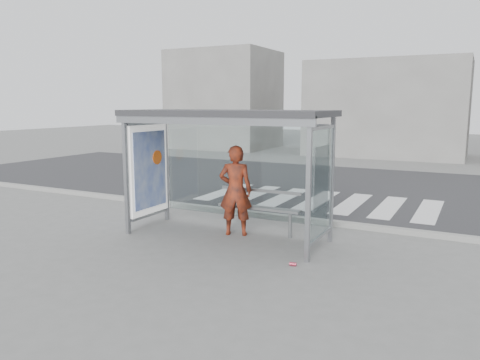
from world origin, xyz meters
name	(u,v)px	position (x,y,z in m)	size (l,w,h in m)	color
ground	(226,237)	(0.00, 0.00, 0.00)	(80.00, 80.00, 0.00)	slate
road	(326,186)	(0.00, 7.00, 0.00)	(30.00, 10.00, 0.01)	#29292C
curb	(265,215)	(0.00, 1.95, 0.06)	(30.00, 0.18, 0.12)	gray
crosswalk	(317,200)	(0.50, 4.50, 0.00)	(6.55, 3.00, 0.00)	silver
bus_shelter	(211,141)	(-0.37, 0.06, 1.98)	(4.25, 1.65, 2.62)	gray
building_left	(225,100)	(-10.00, 18.00, 3.00)	(6.00, 5.00, 6.00)	slate
building_center	(387,109)	(0.00, 18.00, 2.50)	(8.00, 5.00, 5.00)	slate
person	(236,191)	(0.08, 0.28, 0.95)	(0.69, 0.46, 1.90)	#D06013
bench	(259,208)	(0.48, 0.58, 0.56)	(1.85, 0.23, 0.95)	slate
soda_can	(293,264)	(1.85, -1.00, 0.03)	(0.06, 0.06, 0.12)	#DA405B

